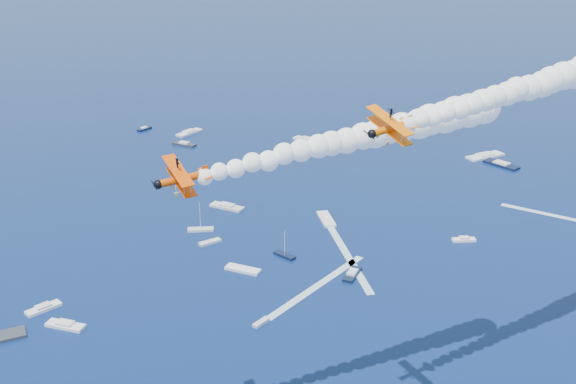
# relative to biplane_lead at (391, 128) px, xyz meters

# --- Properties ---
(biplane_lead) EXTENTS (12.65, 12.91, 8.05)m
(biplane_lead) POSITION_rel_biplane_lead_xyz_m (0.00, 0.00, 0.00)
(biplane_lead) COLOR #FF6B05
(biplane_trail) EXTENTS (12.47, 13.15, 7.66)m
(biplane_trail) POSITION_rel_biplane_lead_xyz_m (-27.95, -11.51, -5.97)
(biplane_trail) COLOR #EA4A04
(smoke_trail_lead) EXTENTS (57.70, 57.68, 10.05)m
(smoke_trail_lead) POSITION_rel_biplane_lead_xyz_m (19.32, 19.85, 2.09)
(smoke_trail_lead) COLOR white
(smoke_trail_trail) EXTENTS (57.64, 56.28, 10.05)m
(smoke_trail_trail) POSITION_rel_biplane_lead_xyz_m (-6.19, 5.64, -3.88)
(smoke_trail_trail) COLOR white
(spectator_boats) EXTENTS (212.06, 177.90, 0.70)m
(spectator_boats) POSITION_rel_biplane_lead_xyz_m (-17.25, 96.15, -56.06)
(spectator_boats) COLOR #2E323D
(spectator_boats) RESTS_ON ground
(boat_wakes) EXTENTS (117.62, 89.31, 0.04)m
(boat_wakes) POSITION_rel_biplane_lead_xyz_m (19.89, 83.65, -56.38)
(boat_wakes) COLOR white
(boat_wakes) RESTS_ON ground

